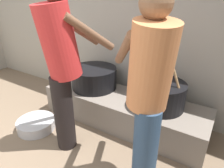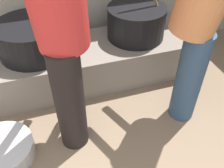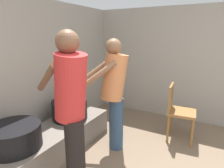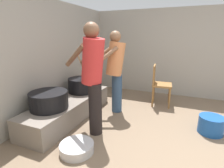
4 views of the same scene
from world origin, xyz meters
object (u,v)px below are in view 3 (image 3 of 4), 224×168
(chair_brown_wood, at_px, (178,110))
(cook_in_red_shirt, at_px, (71,104))
(cooking_pot_main, at_px, (70,109))
(cook_in_orange_shirt, at_px, (114,89))
(cooking_pot_secondary, at_px, (14,137))

(chair_brown_wood, bearing_deg, cook_in_red_shirt, 154.13)
(cooking_pot_main, distance_m, cook_in_orange_shirt, 0.81)
(cook_in_red_shirt, distance_m, cook_in_orange_shirt, 0.86)
(cooking_pot_main, height_order, cook_in_red_shirt, cook_in_red_shirt)
(cooking_pot_main, bearing_deg, cooking_pot_secondary, 178.80)
(cook_in_orange_shirt, xyz_separation_m, chair_brown_wood, (0.70, -0.74, -0.40))
(cook_in_red_shirt, height_order, cook_in_orange_shirt, cook_in_red_shirt)
(cooking_pot_main, xyz_separation_m, cook_in_red_shirt, (-0.74, -0.69, 0.45))
(cook_in_red_shirt, bearing_deg, chair_brown_wood, -25.87)
(cooking_pot_secondary, height_order, cook_in_red_shirt, cook_in_red_shirt)
(cooking_pot_main, height_order, chair_brown_wood, cooking_pot_main)
(cook_in_orange_shirt, bearing_deg, cooking_pot_main, 99.89)
(cooking_pot_main, bearing_deg, cook_in_red_shirt, -137.13)
(cooking_pot_secondary, distance_m, chair_brown_wood, 2.27)
(cooking_pot_main, relative_size, cooking_pot_secondary, 1.25)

